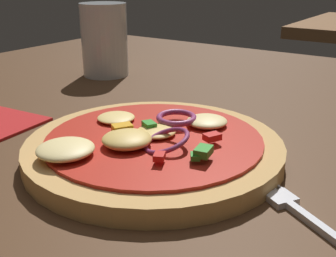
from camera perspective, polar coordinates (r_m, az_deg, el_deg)
dining_table at (r=0.37m, az=2.56°, el=-7.52°), size 1.15×1.09×0.03m
pizza at (r=0.38m, az=-1.95°, el=-2.30°), size 0.23×0.23×0.03m
fork at (r=0.30m, az=19.85°, el=-12.46°), size 0.16×0.10×0.01m
beer_glass at (r=0.67m, az=-8.61°, el=11.40°), size 0.07×0.07×0.11m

